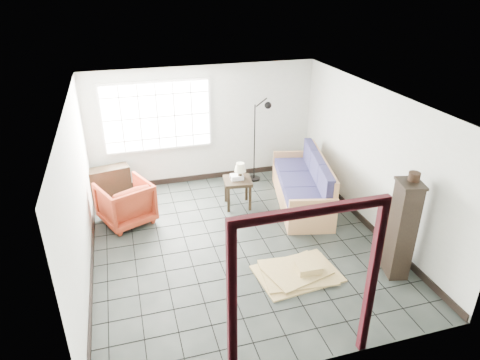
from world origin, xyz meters
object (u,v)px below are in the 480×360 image
object	(u,v)px
armchair	(125,201)
tall_shelf	(402,229)
side_table	(238,184)
futon_sofa	(305,187)

from	to	relation	value
armchair	tall_shelf	world-z (taller)	tall_shelf
side_table	tall_shelf	world-z (taller)	tall_shelf
futon_sofa	tall_shelf	bearing A→B (deg)	-66.57
futon_sofa	tall_shelf	size ratio (longest dim) A/B	1.54
tall_shelf	futon_sofa	bearing A→B (deg)	113.50
armchair	tall_shelf	distance (m)	4.89
futon_sofa	armchair	world-z (taller)	futon_sofa
futon_sofa	armchair	distance (m)	3.56
armchair	side_table	xyz separation A→B (m)	(2.21, 0.01, 0.04)
tall_shelf	armchair	bearing A→B (deg)	158.36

